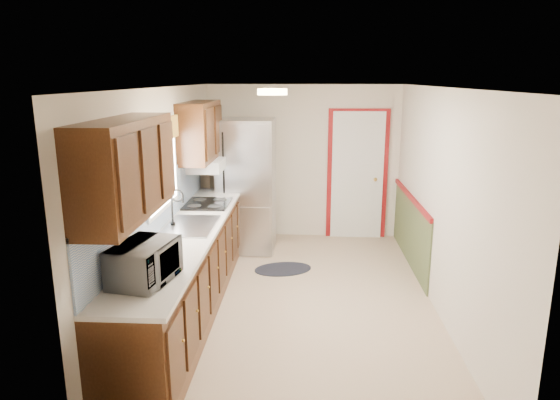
# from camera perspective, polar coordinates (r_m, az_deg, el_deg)

# --- Properties ---
(room_shell) EXTENTS (3.20, 5.20, 2.52)m
(room_shell) POSITION_cam_1_polar(r_m,az_deg,el_deg) (5.44, 2.45, 0.01)
(room_shell) COLOR tan
(room_shell) RESTS_ON ground
(kitchen_run) EXTENTS (0.63, 4.00, 2.20)m
(kitchen_run) POSITION_cam_1_polar(r_m,az_deg,el_deg) (5.43, -10.83, -4.56)
(kitchen_run) COLOR #381C0C
(kitchen_run) RESTS_ON ground
(back_wall_trim) EXTENTS (1.12, 2.30, 2.08)m
(back_wall_trim) POSITION_cam_1_polar(r_m,az_deg,el_deg) (7.73, 10.01, 1.59)
(back_wall_trim) COLOR maroon
(back_wall_trim) RESTS_ON ground
(ceiling_fixture) EXTENTS (0.30, 0.30, 0.06)m
(ceiling_fixture) POSITION_cam_1_polar(r_m,az_deg,el_deg) (5.10, -0.89, 12.27)
(ceiling_fixture) COLOR #FFD88C
(ceiling_fixture) RESTS_ON room_shell
(microwave) EXTENTS (0.42, 0.62, 0.39)m
(microwave) POSITION_cam_1_polar(r_m,az_deg,el_deg) (4.04, -15.28, -6.46)
(microwave) COLOR white
(microwave) RESTS_ON kitchen_run
(refrigerator) EXTENTS (0.82, 0.81, 1.93)m
(refrigerator) POSITION_cam_1_polar(r_m,az_deg,el_deg) (7.31, -3.82, 1.68)
(refrigerator) COLOR #B7B7BC
(refrigerator) RESTS_ON ground
(rug) EXTENTS (0.87, 0.69, 0.01)m
(rug) POSITION_cam_1_polar(r_m,az_deg,el_deg) (6.74, 0.34, -7.89)
(rug) COLOR black
(rug) RESTS_ON ground
(cooktop) EXTENTS (0.54, 0.65, 0.02)m
(cooktop) POSITION_cam_1_polar(r_m,az_deg,el_deg) (6.35, -8.28, -0.42)
(cooktop) COLOR black
(cooktop) RESTS_ON kitchen_run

